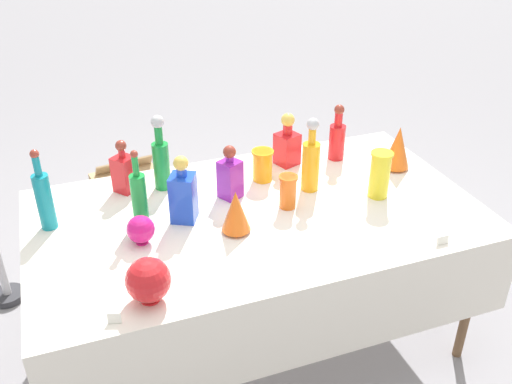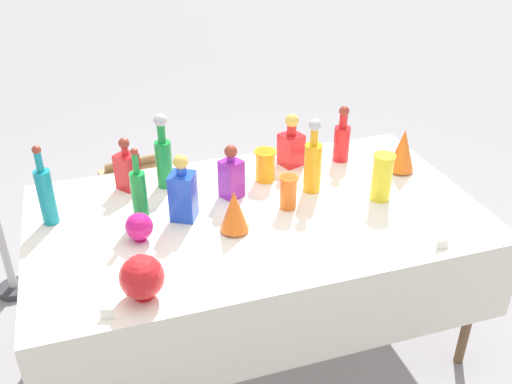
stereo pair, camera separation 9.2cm
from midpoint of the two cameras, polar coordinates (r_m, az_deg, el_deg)
name	(u,v)px [view 2 (the right image)]	position (r m, az deg, el deg)	size (l,w,h in m)	color
ground_plane	(256,337)	(3.01, 0.90, -14.27)	(40.00, 40.00, 0.00)	gray
display_table	(259,227)	(2.54, 1.35, -3.58)	(1.98, 1.12, 0.76)	white
tall_bottle_0	(46,193)	(2.53, -19.31, -0.15)	(0.07, 0.07, 0.37)	teal
tall_bottle_1	(313,162)	(2.65, 6.70, 2.95)	(0.08, 0.08, 0.36)	orange
tall_bottle_2	(139,194)	(2.46, -10.56, -0.19)	(0.07, 0.07, 0.34)	#198C38
tall_bottle_3	(163,157)	(2.70, -8.27, 3.50)	(0.08, 0.08, 0.37)	#198C38
tall_bottle_4	(342,139)	(2.97, 9.47, 5.24)	(0.08, 0.08, 0.30)	red
square_decanter_0	(127,168)	(2.73, -11.83, 2.31)	(0.13, 0.13, 0.26)	red
square_decanter_1	(231,175)	(2.60, -1.47, 1.69)	(0.12, 0.12, 0.26)	purple
square_decanter_2	(183,192)	(2.45, -6.25, -0.03)	(0.14, 0.14, 0.31)	blue
square_decanter_3	(291,144)	(2.90, 4.45, 4.77)	(0.13, 0.13, 0.28)	red
slender_vase_0	(382,176)	(2.65, 13.48, 1.56)	(0.10, 0.10, 0.22)	yellow
slender_vase_1	(265,164)	(2.75, 1.88, 2.77)	(0.11, 0.11, 0.16)	orange
slender_vase_2	(288,191)	(2.53, 4.30, 0.08)	(0.09, 0.09, 0.16)	orange
fluted_vase_0	(234,211)	(2.36, -1.08, -1.89)	(0.12, 0.12, 0.19)	orange
fluted_vase_1	(403,150)	(2.92, 15.34, 4.05)	(0.13, 0.13, 0.23)	orange
round_bowl_0	(142,277)	(2.05, -10.07, -8.39)	(0.16, 0.16, 0.17)	red
round_bowl_1	(139,227)	(2.36, -10.52, -3.44)	(0.12, 0.12, 0.12)	#C61972
price_tag_left	(442,245)	(2.43, 19.15, -5.02)	(0.06, 0.01, 0.04)	white
price_tag_center	(107,314)	(2.03, -13.40, -11.79)	(0.05, 0.01, 0.04)	white
cardboard_box_behind_left	(138,197)	(3.88, -11.01, -0.46)	(0.47, 0.43, 0.41)	tan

